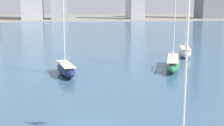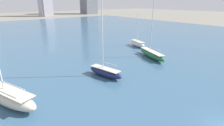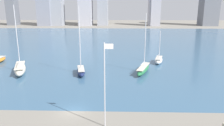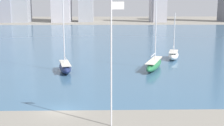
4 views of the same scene
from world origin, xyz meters
name	(u,v)px [view 4 (image 4 of 4)]	position (x,y,z in m)	size (l,w,h in m)	color
ground_plane	(61,110)	(0.00, 0.00, 0.00)	(500.00, 500.00, 0.00)	gray
harbor_water	(90,39)	(0.00, 70.00, 0.00)	(180.00, 140.00, 0.00)	#385B7A
flag_pole	(112,60)	(5.58, -4.55, 6.51)	(1.24, 0.14, 12.04)	silver
sailboat_navy	(65,66)	(-1.98, 19.79, 1.01)	(3.46, 7.75, 16.59)	#19234C
sailboat_white	(173,55)	(19.51, 31.91, 0.93)	(3.81, 7.18, 9.76)	white
sailboat_green	(154,64)	(13.79, 21.77, 0.98)	(5.32, 10.62, 14.96)	#236B3D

